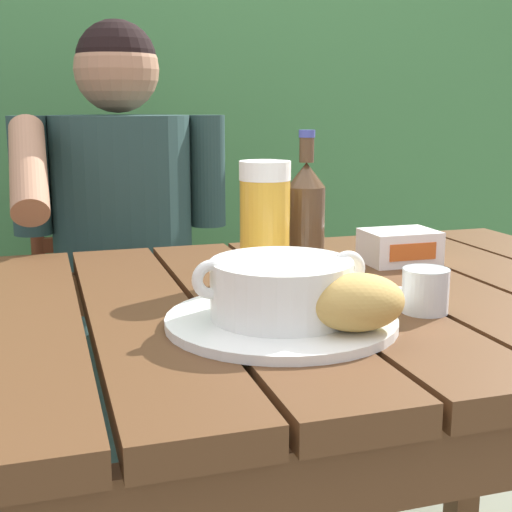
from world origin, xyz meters
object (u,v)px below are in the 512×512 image
object	(u,v)px
serving_plate	(281,321)
water_glass_small	(425,291)
table_knife	(351,289)
chair_near_diner	(120,311)
person_eating	(124,241)
butter_tub	(400,247)
soup_bowl	(281,287)
beer_bottle	(306,215)
bread_roll	(357,302)
beer_glass	(265,222)

from	to	relation	value
serving_plate	water_glass_small	bearing A→B (deg)	-0.77
water_glass_small	table_knife	bearing A→B (deg)	111.01
chair_near_diner	person_eating	size ratio (longest dim) A/B	0.80
water_glass_small	butter_tub	world-z (taller)	water_glass_small
soup_bowl	serving_plate	bearing A→B (deg)	-64.89
beer_bottle	butter_tub	size ratio (longest dim) A/B	1.88
person_eating	butter_tub	distance (m)	0.66
bread_roll	butter_tub	distance (m)	0.44
beer_glass	butter_tub	distance (m)	0.28
chair_near_diner	butter_tub	size ratio (longest dim) A/B	7.59
water_glass_small	table_knife	distance (m)	0.14
beer_bottle	chair_near_diner	bearing A→B (deg)	108.41
soup_bowl	beer_glass	world-z (taller)	beer_glass
soup_bowl	water_glass_small	world-z (taller)	soup_bowl
chair_near_diner	water_glass_small	size ratio (longest dim) A/B	15.13
beer_bottle	bread_roll	bearing A→B (deg)	-101.11
serving_plate	butter_tub	bearing A→B (deg)	41.26
soup_bowl	table_knife	distance (m)	0.21
person_eating	bread_roll	size ratio (longest dim) A/B	10.07
bread_roll	beer_bottle	size ratio (longest dim) A/B	0.50
chair_near_diner	water_glass_small	world-z (taller)	chair_near_diner
person_eating	table_knife	xyz separation A→B (m)	(0.26, -0.66, 0.03)
bread_roll	serving_plate	bearing A→B (deg)	130.60
table_knife	water_glass_small	bearing A→B (deg)	-68.99
chair_near_diner	bread_roll	bearing A→B (deg)	-80.86
water_glass_small	table_knife	xyz separation A→B (m)	(-0.05, 0.13, -0.03)
beer_glass	table_knife	bearing A→B (deg)	-43.35
serving_plate	table_knife	bearing A→B (deg)	39.01
beer_bottle	water_glass_small	xyz separation A→B (m)	(0.07, -0.27, -0.07)
beer_glass	table_knife	world-z (taller)	beer_glass
bread_roll	soup_bowl	bearing A→B (deg)	130.60
butter_tub	table_knife	world-z (taller)	butter_tub
serving_plate	table_knife	world-z (taller)	serving_plate
serving_plate	beer_glass	size ratio (longest dim) A/B	1.55
person_eating	serving_plate	bearing A→B (deg)	-82.27
serving_plate	soup_bowl	xyz separation A→B (m)	(-0.00, 0.00, 0.04)
chair_near_diner	table_knife	distance (m)	0.94
bread_roll	butter_tub	xyz separation A→B (m)	(0.25, 0.36, -0.02)
bread_roll	table_knife	world-z (taller)	bread_roll
person_eating	table_knife	distance (m)	0.71
butter_tub	serving_plate	bearing A→B (deg)	-138.74
serving_plate	soup_bowl	distance (m)	0.04
serving_plate	beer_bottle	world-z (taller)	beer_bottle
person_eating	soup_bowl	world-z (taller)	person_eating
person_eating	water_glass_small	xyz separation A→B (m)	(0.31, -0.79, 0.06)
beer_glass	chair_near_diner	bearing A→B (deg)	101.44
soup_bowl	person_eating	bearing A→B (deg)	97.73
person_eating	serving_plate	xyz separation A→B (m)	(0.11, -0.79, 0.03)
chair_near_diner	person_eating	world-z (taller)	person_eating
person_eating	butter_tub	world-z (taller)	person_eating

